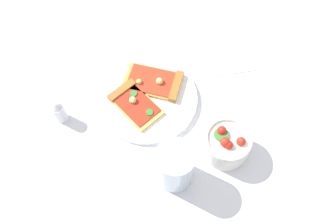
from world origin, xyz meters
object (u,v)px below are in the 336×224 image
at_px(plate, 148,99).
at_px(pizza_slice_far, 156,82).
at_px(pepper_shaker, 59,112).
at_px(soda_glass, 175,167).
at_px(paper_napkin, 227,58).
at_px(pizza_slice_near, 133,102).
at_px(salad_bowl, 227,144).

xyz_separation_m(plate, pizza_slice_far, (-0.02, -0.04, 0.01)).
bearing_deg(pizza_slice_far, pepper_shaker, 19.92).
bearing_deg(soda_glass, paper_napkin, -116.76).
relative_size(plate, pizza_slice_far, 1.53).
bearing_deg(pizza_slice_near, paper_napkin, -151.37).
bearing_deg(pepper_shaker, paper_napkin, -158.79).
relative_size(pizza_slice_far, paper_napkin, 1.16).
bearing_deg(plate, paper_napkin, -150.93).
xyz_separation_m(salad_bowl, pepper_shaker, (0.39, -0.10, -0.00)).
relative_size(plate, soda_glass, 2.09).
xyz_separation_m(pizza_slice_near, paper_napkin, (-0.26, -0.14, -0.02)).
distance_m(salad_bowl, paper_napkin, 0.28).
relative_size(soda_glass, pepper_shaker, 1.79).
height_order(soda_glass, paper_napkin, soda_glass).
xyz_separation_m(plate, pepper_shaker, (0.21, 0.05, 0.03)).
bearing_deg(pizza_slice_near, plate, -154.18).
distance_m(pizza_slice_near, pepper_shaker, 0.18).
bearing_deg(pizza_slice_near, salad_bowl, 148.99).
distance_m(pizza_slice_near, pizza_slice_far, 0.08).
bearing_deg(paper_napkin, plate, 29.07).
height_order(pizza_slice_near, salad_bowl, salad_bowl).
bearing_deg(plate, salad_bowl, 140.78).
relative_size(plate, salad_bowl, 2.39).
height_order(plate, pepper_shaker, pepper_shaker).
xyz_separation_m(soda_glass, pepper_shaker, (0.27, -0.16, -0.02)).
distance_m(pizza_slice_near, salad_bowl, 0.25).
distance_m(paper_napkin, pepper_shaker, 0.47).
relative_size(salad_bowl, pepper_shaker, 1.56).
bearing_deg(paper_napkin, soda_glass, 63.24).
bearing_deg(plate, pizza_slice_far, -119.97).
height_order(pizza_slice_near, paper_napkin, pizza_slice_near).
bearing_deg(salad_bowl, paper_napkin, -99.01).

